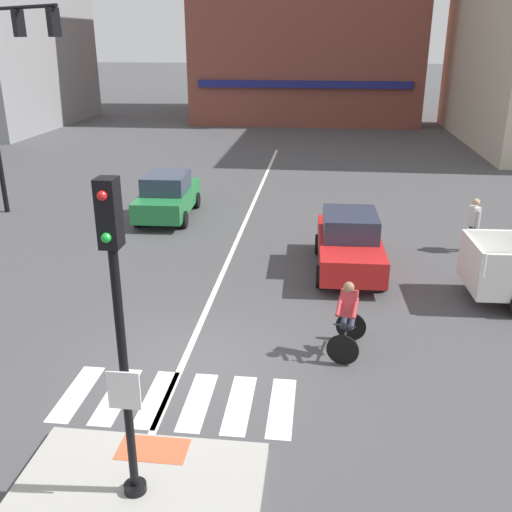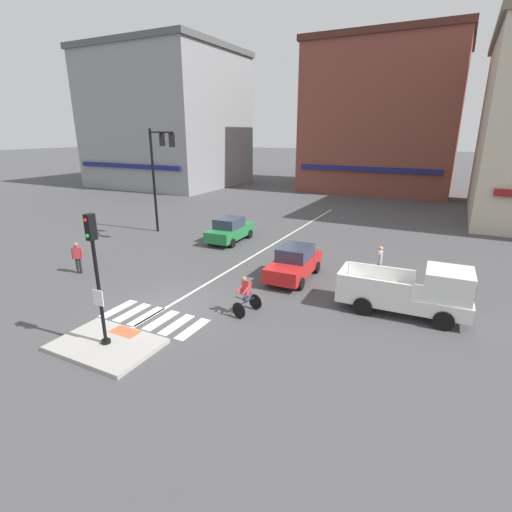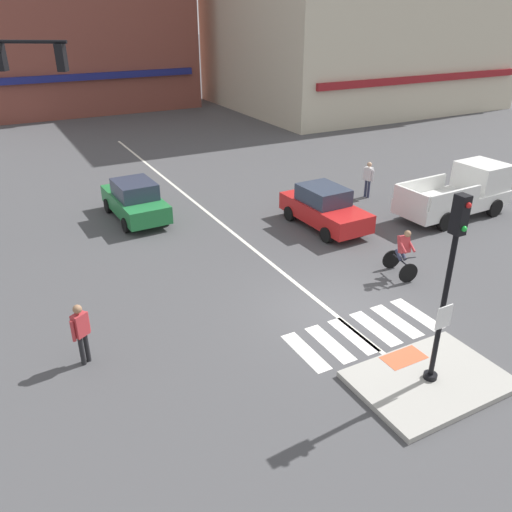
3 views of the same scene
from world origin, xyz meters
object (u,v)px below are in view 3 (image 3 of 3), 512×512
(signal_pole, at_px, (449,276))
(car_green_westbound_far, at_px, (135,200))
(car_red_eastbound_mid, at_px, (324,208))
(cyclist, at_px, (403,252))
(pickup_truck_white_cross_right, at_px, (462,192))
(pedestrian_waiting_far_side, at_px, (368,177))
(pedestrian_at_curb_left, at_px, (81,330))

(signal_pole, bearing_deg, car_green_westbound_far, 102.80)
(car_red_eastbound_mid, height_order, cyclist, cyclist)
(car_red_eastbound_mid, relative_size, cyclist, 2.47)
(signal_pole, relative_size, car_red_eastbound_mid, 1.10)
(car_green_westbound_far, height_order, pickup_truck_white_cross_right, pickup_truck_white_cross_right)
(pedestrian_waiting_far_side, bearing_deg, cyclist, -121.10)
(car_green_westbound_far, relative_size, pedestrian_at_curb_left, 2.49)
(car_green_westbound_far, bearing_deg, pedestrian_waiting_far_side, -13.40)
(car_red_eastbound_mid, bearing_deg, signal_pole, -109.94)
(car_red_eastbound_mid, height_order, pedestrian_at_curb_left, pedestrian_at_curb_left)
(cyclist, bearing_deg, pickup_truck_white_cross_right, 27.01)
(car_red_eastbound_mid, xyz_separation_m, pedestrian_waiting_far_side, (3.82, 1.98, 0.17))
(signal_pole, bearing_deg, cyclist, 55.04)
(pickup_truck_white_cross_right, bearing_deg, signal_pole, -140.59)
(signal_pole, height_order, car_red_eastbound_mid, signal_pole)
(car_red_eastbound_mid, distance_m, pedestrian_at_curb_left, 11.25)
(pickup_truck_white_cross_right, relative_size, pedestrian_at_curb_left, 3.09)
(car_green_westbound_far, xyz_separation_m, pedestrian_waiting_far_side, (10.21, -2.43, 0.17))
(signal_pole, xyz_separation_m, car_red_eastbound_mid, (3.32, 9.15, -2.08))
(signal_pole, xyz_separation_m, pedestrian_waiting_far_side, (7.14, 11.12, -1.90))
(pickup_truck_white_cross_right, height_order, pedestrian_at_curb_left, pickup_truck_white_cross_right)
(pickup_truck_white_cross_right, xyz_separation_m, cyclist, (-6.07, -3.09, -0.11))
(car_green_westbound_far, distance_m, cyclist, 11.01)
(car_green_westbound_far, distance_m, car_red_eastbound_mid, 7.77)
(signal_pole, height_order, car_green_westbound_far, signal_pole)
(car_red_eastbound_mid, bearing_deg, pedestrian_at_curb_left, -156.38)
(car_green_westbound_far, bearing_deg, pickup_truck_white_cross_right, -26.12)
(car_green_westbound_far, distance_m, pedestrian_waiting_far_side, 10.50)
(car_green_westbound_far, bearing_deg, signal_pole, -77.20)
(signal_pole, distance_m, pedestrian_at_curb_left, 8.60)
(signal_pole, distance_m, car_green_westbound_far, 14.05)
(pedestrian_at_curb_left, bearing_deg, signal_pole, -33.55)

